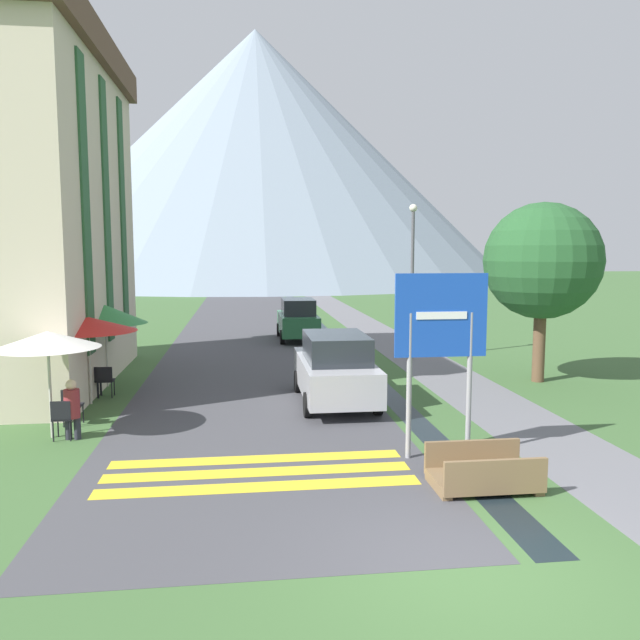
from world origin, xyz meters
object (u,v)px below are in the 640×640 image
Objects in this scene: cafe_chair_near_left at (72,404)px; cafe_umbrella_rear_green at (105,314)px; parked_car_near at (335,368)px; parked_car_far at (298,319)px; cafe_chair_far_left at (91,379)px; tree_by_path at (542,261)px; footbridge at (483,474)px; cafe_chair_far_right at (105,379)px; cafe_chair_middle at (72,389)px; road_sign at (441,335)px; cafe_umbrella_front_white at (48,340)px; cafe_umbrella_middle_red at (88,324)px; person_standing_terrace at (60,378)px; streetlamp at (412,269)px; cafe_chair_nearest at (62,416)px; hotel_building at (7,196)px; person_seated_far at (72,406)px.

cafe_umbrella_rear_green is (-0.09, 4.12, 1.59)m from cafe_chair_near_left.
parked_car_near is 11.45m from parked_car_far.
tree_by_path is (12.84, 0.51, 3.09)m from cafe_chair_far_left.
footbridge is 2.00× the size of cafe_chair_far_right.
tree_by_path reaches higher than cafe_chair_middle.
road_sign reaches higher than cafe_chair_near_left.
cafe_umbrella_rear_green is 12.83m from tree_by_path.
cafe_chair_middle and cafe_chair_far_right have the same top height.
cafe_chair_middle is at bearing 94.56° from cafe_umbrella_front_white.
footbridge is at bearing -40.37° from cafe_umbrella_middle_red.
cafe_chair_far_left is (-6.38, 1.38, -0.40)m from parked_car_near.
cafe_umbrella_front_white is 0.42× the size of tree_by_path.
parked_car_near is at bearing 6.56° from person_standing_terrace.
cafe_umbrella_front_white is 13.16m from streetlamp.
cafe_chair_nearest is 3.47m from cafe_umbrella_middle_red.
cafe_chair_nearest is at bearing -158.29° from parked_car_near.
footbridge is 0.72× the size of cafe_umbrella_rear_green.
cafe_umbrella_rear_green is at bearing 176.03° from tree_by_path.
cafe_chair_far_left is at bearing 69.51° from cafe_chair_nearest.
cafe_chair_nearest is (0.09, -1.08, 0.00)m from cafe_chair_near_left.
tree_by_path reaches higher than cafe_umbrella_rear_green.
streetlamp reaches higher than cafe_chair_nearest.
person_standing_terrace is (-0.19, -2.14, 0.47)m from cafe_chair_far_left.
parked_car_near is 2.50× the size of person_standing_terrace.
cafe_chair_far_right is at bearing 141.92° from road_sign.
parked_car_far reaches higher than cafe_chair_near_left.
hotel_building is 11.87× the size of cafe_chair_middle.
person_standing_terrace reaches higher than person_seated_far.
person_standing_terrace is at bearing -60.26° from hotel_building.
cafe_chair_far_left is 0.38m from cafe_chair_far_right.
cafe_umbrella_middle_red is 12.84m from tree_by_path.
tree_by_path reaches higher than person_standing_terrace.
road_sign is 4.13× the size of cafe_chair_nearest.
cafe_chair_near_left is at bearing -56.00° from person_standing_terrace.
cafe_umbrella_front_white is at bearing 159.42° from person_seated_far.
footbridge is at bearing -30.66° from cafe_chair_near_left.
tree_by_path is at bearing -3.97° from cafe_umbrella_rear_green.
cafe_umbrella_rear_green is (0.30, 2.62, 1.59)m from cafe_chair_middle.
person_standing_terrace is at bearing 124.22° from cafe_chair_near_left.
parked_car_far is 10.79m from cafe_umbrella_rear_green.
hotel_building is 2.87× the size of road_sign.
hotel_building reaches higher than parked_car_far.
cafe_chair_nearest is 13.61m from tree_by_path.
cafe_chair_nearest is 0.35× the size of cafe_umbrella_middle_red.
tree_by_path is at bearing -57.45° from streetlamp.
cafe_chair_near_left is 1.08m from cafe_chair_nearest.
cafe_umbrella_rear_green is 10.60m from streetlamp.
person_standing_terrace is at bearing -118.48° from parked_car_far.
streetlamp is (10.26, 6.03, 2.75)m from cafe_chair_middle.
person_seated_far reaches higher than cafe_chair_middle.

